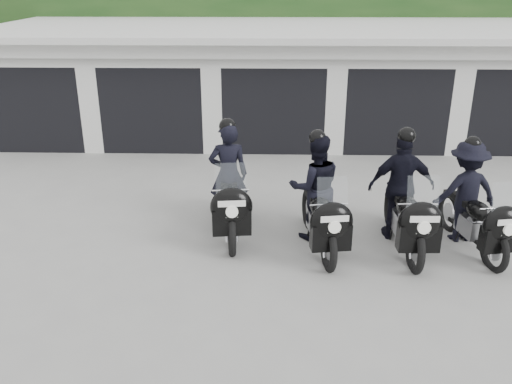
{
  "coord_description": "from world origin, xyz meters",
  "views": [
    {
      "loc": [
        -0.1,
        -7.95,
        4.34
      ],
      "look_at": [
        -0.31,
        0.2,
        1.05
      ],
      "focal_mm": 38.0,
      "sensor_mm": 36.0,
      "label": 1
    }
  ],
  "objects_px": {
    "police_bike_b": "(318,196)",
    "police_bike_c": "(404,195)",
    "police_bike_d": "(470,199)",
    "police_bike_a": "(229,189)"
  },
  "relations": [
    {
      "from": "police_bike_d",
      "to": "police_bike_a",
      "type": "bearing_deg",
      "value": 164.04
    },
    {
      "from": "police_bike_b",
      "to": "police_bike_c",
      "type": "height_order",
      "value": "police_bike_c"
    },
    {
      "from": "police_bike_c",
      "to": "police_bike_d",
      "type": "xyz_separation_m",
      "value": [
        1.11,
        -0.01,
        -0.05
      ]
    },
    {
      "from": "police_bike_b",
      "to": "police_bike_d",
      "type": "distance_m",
      "value": 2.56
    },
    {
      "from": "police_bike_b",
      "to": "police_bike_c",
      "type": "relative_size",
      "value": 0.97
    },
    {
      "from": "police_bike_b",
      "to": "police_bike_d",
      "type": "relative_size",
      "value": 1.05
    },
    {
      "from": "police_bike_a",
      "to": "police_bike_b",
      "type": "height_order",
      "value": "police_bike_a"
    },
    {
      "from": "police_bike_c",
      "to": "police_bike_d",
      "type": "relative_size",
      "value": 1.08
    },
    {
      "from": "police_bike_a",
      "to": "police_bike_d",
      "type": "xyz_separation_m",
      "value": [
        4.08,
        -0.38,
        -0.0
      ]
    },
    {
      "from": "police_bike_b",
      "to": "police_bike_c",
      "type": "bearing_deg",
      "value": -7.16
    }
  ]
}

